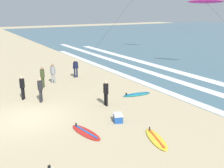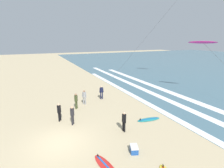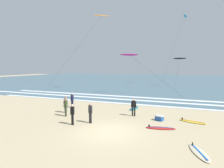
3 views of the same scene
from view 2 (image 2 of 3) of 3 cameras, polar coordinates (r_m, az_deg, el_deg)
ground_plane at (r=12.15m, az=-17.67°, el=-18.94°), size 160.00×160.00×0.00m
wave_foam_shoreline at (r=15.86m, az=20.07°, el=-10.63°), size 42.61×0.73×0.01m
wave_foam_mid_break at (r=17.45m, az=27.96°, el=-9.13°), size 57.72×0.88×0.01m
wave_foam_outer_break at (r=18.98m, az=34.21°, el=-8.12°), size 50.89×1.02×0.01m
surfer_right_near at (r=14.51m, az=-18.05°, el=-8.82°), size 0.45×0.39×1.60m
surfer_left_far at (r=13.63m, az=-13.75°, el=-10.07°), size 0.47×0.36×1.60m
surfer_left_near at (r=18.82m, az=-3.71°, el=-2.52°), size 0.32×0.51×1.60m
surfer_background_far at (r=17.45m, az=-9.70°, el=-4.15°), size 0.39×0.45×1.60m
surfer_mid_group at (r=16.56m, az=-12.50°, el=-5.38°), size 0.43×0.41×1.60m
surfer_foreground_main at (r=12.36m, az=4.23°, el=-12.41°), size 0.51×0.32×1.60m
surfboard_near_water at (r=9.93m, az=-2.20°, el=-26.72°), size 2.17×0.97×0.25m
surfboard_right_spare at (r=14.70m, az=12.73°, el=-12.01°), size 0.89×2.16×0.25m
kite_magenta_mid_center at (r=22.92m, az=29.24°, el=12.57°), size 9.76×2.60×6.62m
cooler_box at (r=10.80m, az=7.74°, el=-21.69°), size 0.74×0.65×0.44m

